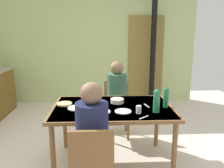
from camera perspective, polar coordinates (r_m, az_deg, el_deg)
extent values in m
plane|color=silver|center=(3.05, -7.12, -19.84)|extent=(7.21, 7.21, 0.00)
cube|color=#BFD38D|center=(5.35, -5.26, 9.48)|extent=(4.78, 0.10, 2.65)
cube|color=olive|center=(5.39, 8.38, 5.97)|extent=(0.80, 0.05, 2.00)
cylinder|color=black|center=(5.12, 10.23, 9.17)|extent=(0.12, 0.12, 2.65)
cube|color=brown|center=(2.81, 0.14, -6.06)|extent=(1.46, 0.96, 0.04)
cube|color=#E7A093|center=(2.81, 0.14, -5.70)|extent=(1.40, 0.92, 0.00)
cylinder|color=brown|center=(2.65, -14.50, -16.74)|extent=(0.06, 0.06, 0.71)
cylinder|color=brown|center=(2.71, 15.26, -16.04)|extent=(0.06, 0.06, 0.71)
cylinder|color=brown|center=(3.37, -11.69, -9.89)|extent=(0.06, 0.06, 0.71)
cylinder|color=brown|center=(3.42, 11.09, -9.51)|extent=(0.06, 0.06, 0.71)
cube|color=brown|center=(2.25, -4.86, -19.39)|extent=(0.40, 0.40, 0.04)
cube|color=brown|center=(1.99, -5.18, -17.06)|extent=(0.38, 0.04, 0.42)
cube|color=brown|center=(3.62, 1.13, -6.33)|extent=(0.40, 0.40, 0.04)
cube|color=brown|center=(3.73, 0.97, -2.37)|extent=(0.38, 0.04, 0.42)
cylinder|color=brown|center=(3.57, 4.07, -10.89)|extent=(0.04, 0.04, 0.41)
cylinder|color=brown|center=(3.55, -1.49, -11.02)|extent=(0.04, 0.04, 0.41)
cylinder|color=brown|center=(3.88, 3.49, -8.86)|extent=(0.04, 0.04, 0.41)
cylinder|color=brown|center=(3.86, -1.60, -8.96)|extent=(0.04, 0.04, 0.41)
cube|color=#161F46|center=(2.35, -4.74, -16.06)|extent=(0.30, 0.22, 0.12)
cylinder|color=#1E2347|center=(2.14, -4.97, -11.41)|extent=(0.30, 0.30, 0.52)
sphere|color=#846047|center=(2.02, -5.17, -2.34)|extent=(0.20, 0.20, 0.20)
cube|color=#31694A|center=(3.45, 1.31, -6.28)|extent=(0.30, 0.22, 0.12)
cylinder|color=#38664C|center=(3.48, 1.21, -1.64)|extent=(0.30, 0.30, 0.52)
sphere|color=#846047|center=(3.41, 1.24, 4.06)|extent=(0.20, 0.20, 0.20)
cylinder|color=#227948|center=(2.83, 13.34, -3.46)|extent=(0.06, 0.06, 0.23)
cone|color=#276E3E|center=(2.80, 13.48, -0.89)|extent=(0.05, 0.05, 0.04)
cylinder|color=#258352|center=(2.63, 11.06, -4.35)|extent=(0.07, 0.07, 0.25)
cone|color=#277C4F|center=(2.59, 11.20, -1.36)|extent=(0.05, 0.05, 0.04)
cylinder|color=#F4DCD3|center=(2.94, 1.30, -4.21)|extent=(0.17, 0.17, 0.05)
cylinder|color=white|center=(3.00, -3.83, -4.34)|extent=(0.20, 0.20, 0.01)
cylinder|color=white|center=(2.62, -2.70, -6.93)|extent=(0.21, 0.21, 0.01)
cylinder|color=white|center=(2.63, 2.78, -6.83)|extent=(0.19, 0.19, 0.01)
cylinder|color=white|center=(2.78, -8.77, -5.92)|extent=(0.22, 0.22, 0.01)
cylinder|color=silver|center=(2.59, 6.68, -6.36)|extent=(0.06, 0.06, 0.09)
cylinder|color=#DBB77A|center=(2.94, -11.79, -4.87)|extent=(0.19, 0.19, 0.02)
cube|color=silver|center=(2.49, 7.97, -8.24)|extent=(0.13, 0.11, 0.00)
cube|color=silver|center=(2.87, 8.63, -5.36)|extent=(0.05, 0.15, 0.00)
cube|color=silver|center=(3.08, 11.13, -4.17)|extent=(0.07, 0.15, 0.00)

